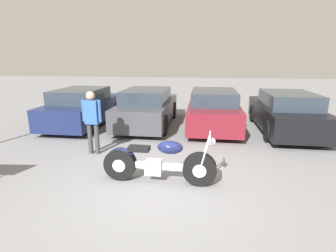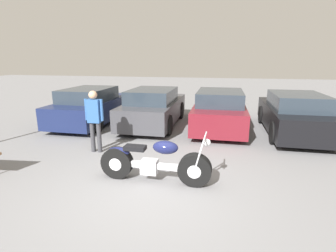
{
  "view_description": "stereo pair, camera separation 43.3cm",
  "coord_description": "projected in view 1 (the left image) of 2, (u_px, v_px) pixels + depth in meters",
  "views": [
    {
      "loc": [
        0.86,
        -4.5,
        2.51
      ],
      "look_at": [
        -0.0,
        1.78,
        0.85
      ],
      "focal_mm": 28.0,
      "sensor_mm": 36.0,
      "label": 1
    },
    {
      "loc": [
        1.29,
        -4.42,
        2.51
      ],
      "look_at": [
        -0.0,
        1.78,
        0.85
      ],
      "focal_mm": 28.0,
      "sensor_mm": 36.0,
      "label": 2
    }
  ],
  "objects": [
    {
      "name": "ground_plane",
      "position": [
        156.0,
        192.0,
        5.06
      ],
      "size": [
        60.0,
        60.0,
        0.0
      ],
      "primitive_type": "plane",
      "color": "slate"
    },
    {
      "name": "motorcycle",
      "position": [
        158.0,
        163.0,
        5.37
      ],
      "size": [
        2.34,
        0.62,
        1.06
      ],
      "color": "black",
      "rests_on": "ground_plane"
    },
    {
      "name": "parked_car_navy",
      "position": [
        84.0,
        107.0,
        10.04
      ],
      "size": [
        1.82,
        4.26,
        1.39
      ],
      "color": "#19234C",
      "rests_on": "ground_plane"
    },
    {
      "name": "parked_car_dark_grey",
      "position": [
        148.0,
        108.0,
        9.92
      ],
      "size": [
        1.82,
        4.26,
        1.39
      ],
      "color": "#3D3D42",
      "rests_on": "ground_plane"
    },
    {
      "name": "parked_car_maroon",
      "position": [
        213.0,
        109.0,
        9.61
      ],
      "size": [
        1.82,
        4.26,
        1.39
      ],
      "color": "maroon",
      "rests_on": "ground_plane"
    },
    {
      "name": "parked_car_black",
      "position": [
        285.0,
        113.0,
        9.02
      ],
      "size": [
        1.82,
        4.26,
        1.39
      ],
      "color": "black",
      "rests_on": "ground_plane"
    },
    {
      "name": "person_standing",
      "position": [
        92.0,
        117.0,
        6.83
      ],
      "size": [
        0.52,
        0.22,
        1.68
      ],
      "color": "#38383D",
      "rests_on": "ground_plane"
    }
  ]
}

